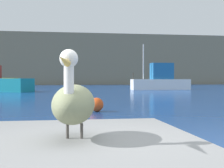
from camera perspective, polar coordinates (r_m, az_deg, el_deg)
name	(u,v)px	position (r m, az deg, el deg)	size (l,w,h in m)	color
hillside_backdrop	(64,60)	(64.74, -8.48, 4.11)	(140.00, 12.35, 9.39)	#7F755B
pelican	(74,102)	(3.20, -6.76, -3.23)	(0.56, 1.25, 0.86)	gray
fishing_boat_white	(161,80)	(34.50, 8.54, 0.69)	(6.11, 1.80, 4.75)	white
mooring_buoy	(97,105)	(11.81, -2.73, -3.64)	(0.51, 0.51, 0.51)	#E54C19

